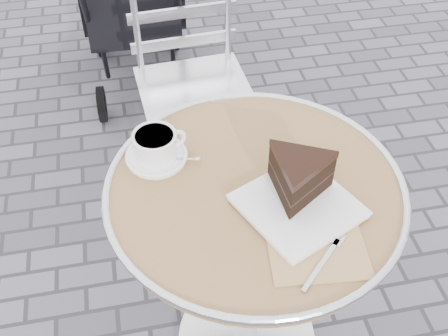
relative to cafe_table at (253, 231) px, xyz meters
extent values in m
cylinder|color=silver|center=(0.00, 0.00, -0.20)|extent=(0.07, 0.07, 0.67)
cylinder|color=tan|center=(0.00, 0.00, 0.15)|extent=(0.70, 0.70, 0.03)
torus|color=silver|center=(0.00, 0.00, 0.16)|extent=(0.72, 0.72, 0.02)
cylinder|color=white|center=(-0.22, 0.14, 0.17)|extent=(0.15, 0.15, 0.01)
cylinder|color=white|center=(-0.22, 0.14, 0.21)|extent=(0.13, 0.13, 0.07)
torus|color=white|center=(-0.16, 0.16, 0.21)|extent=(0.05, 0.02, 0.05)
cylinder|color=beige|center=(-0.22, 0.14, 0.24)|extent=(0.09, 0.09, 0.01)
cube|color=tan|center=(0.09, -0.18, 0.17)|extent=(0.23, 0.23, 0.00)
cube|color=white|center=(0.08, -0.09, 0.17)|extent=(0.30, 0.30, 0.01)
cylinder|color=silver|center=(-0.19, 0.57, -0.34)|extent=(0.02, 0.02, 0.44)
cylinder|color=silver|center=(0.15, 0.59, -0.34)|extent=(0.02, 0.02, 0.44)
cylinder|color=silver|center=(-0.21, 0.91, -0.34)|extent=(0.02, 0.02, 0.44)
cylinder|color=silver|center=(0.13, 0.93, -0.34)|extent=(0.02, 0.02, 0.44)
cube|color=silver|center=(-0.03, 0.75, -0.11)|extent=(0.42, 0.42, 0.02)
cube|color=black|center=(-0.20, 1.50, -0.12)|extent=(0.41, 0.63, 0.37)
cylinder|color=black|center=(-0.40, 1.23, -0.48)|extent=(0.04, 0.17, 0.17)
cylinder|color=black|center=(-0.01, 1.21, -0.48)|extent=(0.04, 0.17, 0.17)
cylinder|color=black|center=(-0.38, 1.78, -0.44)|extent=(0.04, 0.26, 0.26)
cylinder|color=black|center=(0.01, 1.77, -0.44)|extent=(0.04, 0.26, 0.26)
camera|label=1|loc=(-0.25, -0.87, 1.13)|focal=45.00mm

